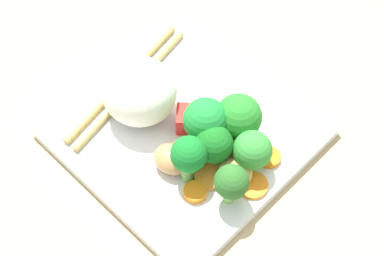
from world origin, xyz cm
name	(u,v)px	position (x,y,z in cm)	size (l,w,h in cm)	color
ground_plane	(186,140)	(0.00, 0.00, -1.00)	(110.00, 110.00, 2.00)	tan
square_plate	(186,132)	(0.00, 0.00, 0.66)	(24.13, 24.13, 1.32)	white
rice_mound	(139,91)	(-5.38, -1.53, 4.77)	(8.37, 8.06, 6.90)	white
broccoli_floret_0	(206,120)	(2.72, 0.10, 5.20)	(4.70, 4.70, 6.34)	#579C48
broccoli_floret_1	(231,183)	(9.10, -3.62, 4.59)	(3.46, 3.46, 5.19)	#72B84D
broccoli_floret_2	(238,117)	(4.73, 2.87, 4.69)	(4.98, 4.98, 6.00)	#5AA03C
broccoli_floret_3	(189,155)	(4.21, -4.25, 5.08)	(3.71, 3.71, 5.92)	#71BB5B
broccoli_floret_4	(252,150)	(8.23, 0.82, 4.29)	(4.06, 4.06, 5.08)	#7EB24E
broccoli_floret_5	(214,145)	(5.03, -1.36, 4.55)	(3.94, 3.94, 5.35)	#6E9F4E
carrot_slice_0	(208,118)	(0.90, 2.58, 1.54)	(2.77, 2.77, 0.44)	orange
carrot_slice_1	(209,176)	(5.97, -3.12, 1.63)	(3.07, 3.07, 0.62)	orange
carrot_slice_2	(253,185)	(9.92, -0.93, 1.55)	(3.18, 3.18, 0.46)	orange
carrot_slice_3	(269,157)	(9.16, 2.81, 1.66)	(2.50, 2.50, 0.68)	orange
carrot_slice_4	(195,192)	(6.14, -5.47, 1.72)	(2.36, 2.36, 0.80)	orange
carrot_slice_5	(236,153)	(6.23, 0.96, 1.70)	(2.43, 2.43, 0.75)	orange
pepper_chunk_1	(189,119)	(-0.03, 0.55, 2.49)	(2.81, 2.79, 2.33)	red
chicken_piece_0	(235,172)	(7.99, -1.45, 2.64)	(3.55, 2.97, 2.63)	tan
chicken_piece_1	(184,147)	(1.82, -2.38, 2.19)	(2.50, 1.75, 1.73)	#B18052
chicken_piece_2	(172,159)	(2.11, -4.57, 2.61)	(3.96, 3.31, 2.58)	tan
chopstick_pair	(129,83)	(-9.09, 0.23, 1.73)	(5.49, 20.65, 0.82)	tan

